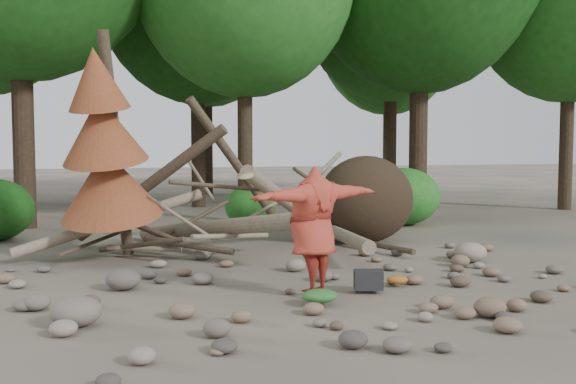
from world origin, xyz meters
name	(u,v)px	position (x,y,z in m)	size (l,w,h in m)	color
ground	(328,290)	(0.00, 0.00, 0.00)	(120.00, 120.00, 0.00)	#514C44
deadfall_pile	(343,202)	(2.02, 4.24, 0.95)	(8.55, 5.24, 3.30)	#332619
dead_conifer	(105,150)	(-3.12, 3.37, 2.11)	(2.06, 2.16, 4.35)	#4C3F30
bush_mid	(251,207)	(0.80, 7.80, 0.56)	(1.40, 1.40, 1.12)	#23681E
bush_right	(404,196)	(5.00, 7.00, 0.80)	(2.00, 2.00, 1.60)	#2D7B26
frisbee_thrower	(313,229)	(-0.38, -0.37, 0.99)	(2.32, 1.30, 1.82)	#B03627
backpack	(368,284)	(0.50, -0.36, 0.14)	(0.42, 0.28, 0.28)	black
cloth_green	(320,299)	(-0.48, -0.89, 0.09)	(0.49, 0.41, 0.19)	#2A6829
cloth_orange	(397,283)	(1.10, -0.12, 0.06)	(0.34, 0.28, 0.12)	#A05D1B
boulder_front_left	(76,311)	(-3.64, -0.92, 0.19)	(0.62, 0.56, 0.37)	#6F675D
boulder_front_right	(490,307)	(1.40, -2.08, 0.13)	(0.42, 0.38, 0.25)	brown
boulder_mid_right	(470,252)	(3.42, 1.39, 0.19)	(0.63, 0.57, 0.38)	gray
boulder_mid_left	(123,280)	(-2.97, 0.96, 0.16)	(0.53, 0.48, 0.32)	#5B524D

